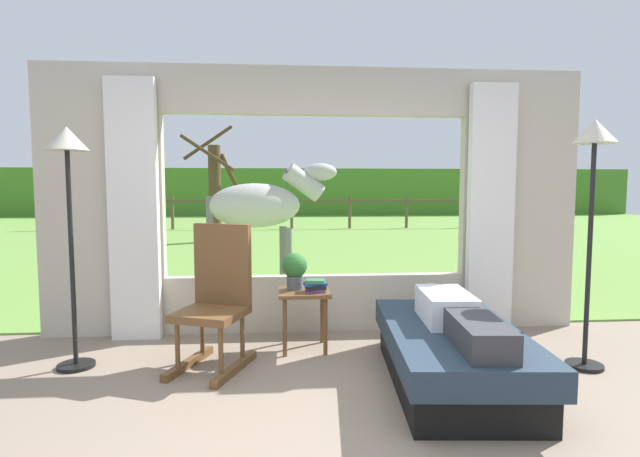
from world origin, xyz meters
TOP-DOWN VIEW (x-y plane):
  - ground_plane at (0.00, 0.00)m, footprint 12.00×12.00m
  - back_wall_with_window at (0.00, 2.26)m, footprint 5.20×0.12m
  - curtain_panel_left at (-1.69, 2.12)m, footprint 0.44×0.10m
  - curtain_panel_right at (1.69, 2.12)m, footprint 0.44×0.10m
  - outdoor_pasture_lawn at (0.00, 13.16)m, footprint 36.00×21.68m
  - distant_hill_ridge at (0.00, 23.00)m, footprint 36.00×2.00m
  - recliner_sofa at (0.87, 0.85)m, footprint 1.04×1.77m
  - reclining_person at (0.87, 0.80)m, footprint 0.39×1.44m
  - rocking_chair at (-0.85, 1.37)m, footprint 0.67×0.80m
  - side_table at (-0.15, 1.70)m, footprint 0.44×0.44m
  - potted_plant at (-0.23, 1.76)m, footprint 0.22×0.22m
  - book_stack at (-0.05, 1.63)m, footprint 0.20×0.15m
  - floor_lamp_left at (-1.95, 1.40)m, footprint 0.32×0.32m
  - floor_lamp_right at (2.03, 1.09)m, footprint 0.32×0.32m
  - horse at (-0.61, 4.18)m, footprint 1.82×0.80m
  - pasture_tree at (-2.05, 10.23)m, footprint 1.44×1.52m
  - pasture_fence_line at (0.00, 14.11)m, footprint 16.10×0.10m

SIDE VIEW (x-z plane):
  - ground_plane at x=0.00m, z-range 0.00..0.00m
  - outdoor_pasture_lawn at x=0.00m, z-range 0.00..0.02m
  - recliner_sofa at x=0.87m, z-range 0.01..0.43m
  - side_table at x=-0.15m, z-range 0.17..0.69m
  - reclining_person at x=0.87m, z-range 0.41..0.63m
  - rocking_chair at x=-0.85m, z-range -0.01..1.11m
  - book_stack at x=-0.05m, z-range 0.52..0.63m
  - potted_plant at x=-0.23m, z-range 0.54..0.86m
  - pasture_fence_line at x=0.00m, z-range 0.19..1.29m
  - horse at x=-0.61m, z-range 0.29..2.02m
  - curtain_panel_left at x=-1.69m, z-range 0.00..2.40m
  - curtain_panel_right at x=1.69m, z-range 0.00..2.40m
  - distant_hill_ridge at x=0.00m, z-range 0.00..2.40m
  - back_wall_with_window at x=0.00m, z-range -0.03..2.52m
  - pasture_tree at x=-2.05m, z-range -0.15..2.94m
  - floor_lamp_left at x=-1.95m, z-range 0.58..2.45m
  - floor_lamp_right at x=2.03m, z-range 0.59..2.51m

